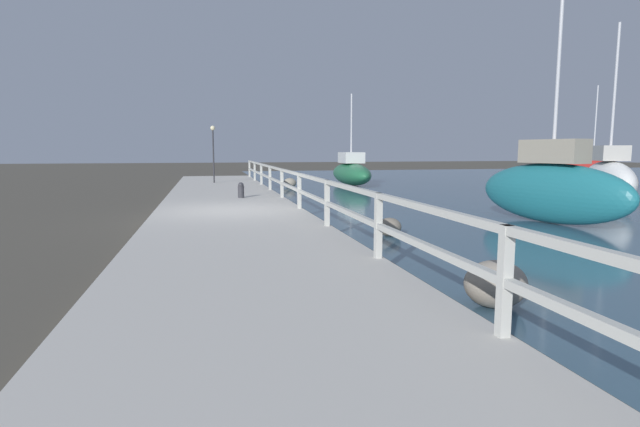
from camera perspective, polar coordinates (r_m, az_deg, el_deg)
The scene contains 12 objects.
ground_plane at distance 13.57m, azimuth -10.20°, elevation -0.68°, with size 120.00×120.00×0.00m, color #4C473D.
dock_walkway at distance 13.55m, azimuth -10.21°, elevation -0.16°, with size 3.96×36.00×0.25m.
railing at distance 13.68m, azimuth -2.39°, elevation 3.37°, with size 0.10×32.50×0.98m.
boulder_water_edge at distance 10.89m, azimuth 7.93°, elevation -1.53°, with size 0.53×0.48×0.40m.
boulder_far_strip at distance 6.31m, azimuth 19.43°, elevation -7.60°, with size 0.75×0.67×0.56m.
boulder_downstream at distance 24.46m, azimuth -3.48°, elevation 3.51°, with size 0.64×0.58×0.48m.
mooring_bollard at distance 16.97m, azimuth -9.02°, elevation 2.66°, with size 0.21×0.21×0.52m.
dock_lamp at distance 24.93m, azimuth -12.12°, elevation 7.97°, with size 0.23×0.23×2.76m.
sailboat_white at distance 19.39m, azimuth 30.08°, elevation 3.32°, with size 2.36×3.54×5.94m.
sailboat_green at distance 26.43m, azimuth 3.57°, elevation 4.73°, with size 1.69×5.80×4.72m.
sailboat_teal at distance 13.89m, azimuth 24.92°, elevation 2.64°, with size 1.92×4.51×7.94m.
sailboat_red at distance 37.63m, azimuth 28.71°, elevation 4.74°, with size 2.59×4.53×5.97m.
Camera 1 is at (-0.59, -13.43, 1.86)m, focal length 28.00 mm.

